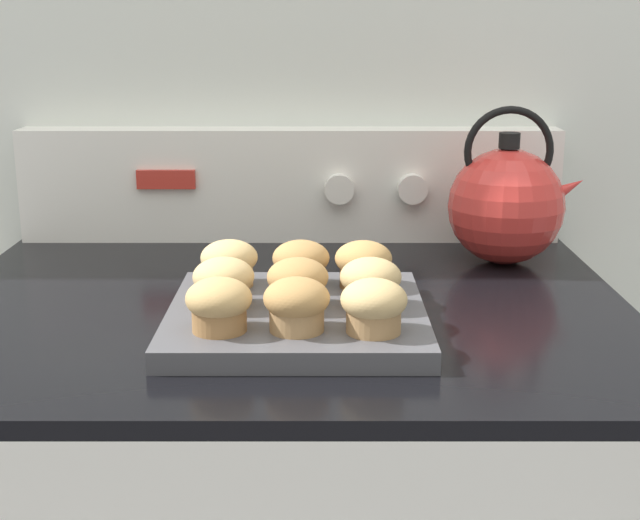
{
  "coord_description": "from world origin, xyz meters",
  "views": [
    {
      "loc": [
        0.04,
        -0.63,
        1.19
      ],
      "look_at": [
        0.04,
        0.26,
        0.96
      ],
      "focal_mm": 50.0,
      "sensor_mm": 36.0,
      "label": 1
    }
  ],
  "objects_px": {
    "muffin_r2_c0": "(230,263)",
    "muffin_r2_c2": "(364,264)",
    "muffin_r0_c2": "(374,306)",
    "muffin_r2_c1": "(302,263)",
    "muffin_r1_c2": "(371,282)",
    "tea_kettle": "(508,204)",
    "muffin_r1_c1": "(298,283)",
    "muffin_r0_c0": "(219,304)",
    "muffin_pan": "(298,317)",
    "muffin_r1_c0": "(224,282)",
    "muffin_r0_c1": "(297,304)"
  },
  "relations": [
    {
      "from": "muffin_r2_c0",
      "to": "muffin_r2_c2",
      "type": "relative_size",
      "value": 1.0
    },
    {
      "from": "muffin_r0_c2",
      "to": "muffin_r2_c1",
      "type": "height_order",
      "value": "same"
    },
    {
      "from": "muffin_r1_c2",
      "to": "tea_kettle",
      "type": "xyz_separation_m",
      "value": [
        0.19,
        0.26,
        0.03
      ]
    },
    {
      "from": "muffin_r0_c2",
      "to": "muffin_r1_c1",
      "type": "height_order",
      "value": "same"
    },
    {
      "from": "muffin_r0_c0",
      "to": "tea_kettle",
      "type": "height_order",
      "value": "tea_kettle"
    },
    {
      "from": "muffin_pan",
      "to": "muffin_r0_c0",
      "type": "bearing_deg",
      "value": -134.62
    },
    {
      "from": "muffin_r0_c0",
      "to": "muffin_r1_c0",
      "type": "bearing_deg",
      "value": 92.51
    },
    {
      "from": "muffin_r0_c2",
      "to": "muffin_r2_c0",
      "type": "distance_m",
      "value": 0.22
    },
    {
      "from": "muffin_r0_c0",
      "to": "tea_kettle",
      "type": "bearing_deg",
      "value": 44.28
    },
    {
      "from": "muffin_r1_c2",
      "to": "muffin_r2_c1",
      "type": "bearing_deg",
      "value": 134.23
    },
    {
      "from": "muffin_r2_c2",
      "to": "muffin_r2_c1",
      "type": "bearing_deg",
      "value": 177.85
    },
    {
      "from": "muffin_r1_c1",
      "to": "muffin_r0_c2",
      "type": "bearing_deg",
      "value": -46.07
    },
    {
      "from": "muffin_r0_c2",
      "to": "muffin_r2_c0",
      "type": "relative_size",
      "value": 1.0
    },
    {
      "from": "muffin_r1_c2",
      "to": "muffin_r1_c1",
      "type": "bearing_deg",
      "value": -179.28
    },
    {
      "from": "muffin_r2_c1",
      "to": "muffin_r2_c2",
      "type": "distance_m",
      "value": 0.07
    },
    {
      "from": "muffin_r1_c0",
      "to": "muffin_r1_c1",
      "type": "height_order",
      "value": "same"
    },
    {
      "from": "muffin_pan",
      "to": "muffin_r2_c1",
      "type": "bearing_deg",
      "value": 87.89
    },
    {
      "from": "muffin_r1_c1",
      "to": "tea_kettle",
      "type": "bearing_deg",
      "value": 44.12
    },
    {
      "from": "tea_kettle",
      "to": "muffin_r1_c1",
      "type": "bearing_deg",
      "value": -135.88
    },
    {
      "from": "muffin_r1_c0",
      "to": "muffin_r1_c1",
      "type": "relative_size",
      "value": 1.0
    },
    {
      "from": "muffin_r0_c2",
      "to": "muffin_r2_c0",
      "type": "height_order",
      "value": "same"
    },
    {
      "from": "muffin_pan",
      "to": "muffin_r0_c1",
      "type": "height_order",
      "value": "muffin_r0_c1"
    },
    {
      "from": "muffin_r2_c0",
      "to": "muffin_r2_c2",
      "type": "bearing_deg",
      "value": -1.7
    },
    {
      "from": "muffin_r0_c2",
      "to": "muffin_r1_c1",
      "type": "distance_m",
      "value": 0.11
    },
    {
      "from": "muffin_pan",
      "to": "muffin_r1_c0",
      "type": "height_order",
      "value": "muffin_r1_c0"
    },
    {
      "from": "muffin_r2_c1",
      "to": "muffin_r1_c1",
      "type": "bearing_deg",
      "value": -91.32
    },
    {
      "from": "tea_kettle",
      "to": "muffin_r2_c2",
      "type": "bearing_deg",
      "value": -136.61
    },
    {
      "from": "muffin_r2_c1",
      "to": "muffin_r2_c2",
      "type": "xyz_separation_m",
      "value": [
        0.07,
        -0.0,
        0.0
      ]
    },
    {
      "from": "muffin_r1_c0",
      "to": "muffin_r1_c1",
      "type": "distance_m",
      "value": 0.08
    },
    {
      "from": "muffin_r0_c1",
      "to": "muffin_r0_c2",
      "type": "relative_size",
      "value": 1.0
    },
    {
      "from": "muffin_r0_c1",
      "to": "muffin_r0_c2",
      "type": "height_order",
      "value": "same"
    },
    {
      "from": "muffin_r0_c2",
      "to": "muffin_r1_c1",
      "type": "bearing_deg",
      "value": 133.93
    },
    {
      "from": "muffin_r0_c1",
      "to": "muffin_r1_c0",
      "type": "bearing_deg",
      "value": 136.18
    },
    {
      "from": "muffin_r1_c0",
      "to": "muffin_r1_c2",
      "type": "distance_m",
      "value": 0.15
    },
    {
      "from": "muffin_r1_c0",
      "to": "muffin_r2_c0",
      "type": "bearing_deg",
      "value": 91.3
    },
    {
      "from": "muffin_r1_c1",
      "to": "muffin_r2_c1",
      "type": "bearing_deg",
      "value": 88.68
    },
    {
      "from": "muffin_r0_c1",
      "to": "muffin_r0_c2",
      "type": "distance_m",
      "value": 0.07
    },
    {
      "from": "muffin_r0_c0",
      "to": "muffin_r1_c1",
      "type": "distance_m",
      "value": 0.1
    },
    {
      "from": "muffin_r0_c0",
      "to": "tea_kettle",
      "type": "xyz_separation_m",
      "value": [
        0.34,
        0.33,
        0.03
      ]
    },
    {
      "from": "muffin_r0_c2",
      "to": "muffin_r0_c1",
      "type": "bearing_deg",
      "value": 176.5
    },
    {
      "from": "muffin_r1_c0",
      "to": "muffin_r2_c2",
      "type": "height_order",
      "value": "same"
    },
    {
      "from": "muffin_r2_c1",
      "to": "muffin_r0_c2",
      "type": "bearing_deg",
      "value": -64.76
    },
    {
      "from": "muffin_r0_c2",
      "to": "muffin_r1_c2",
      "type": "height_order",
      "value": "same"
    },
    {
      "from": "muffin_r2_c2",
      "to": "muffin_r1_c1",
      "type": "bearing_deg",
      "value": -133.98
    },
    {
      "from": "muffin_r1_c0",
      "to": "muffin_r1_c2",
      "type": "xyz_separation_m",
      "value": [
        0.15,
        -0.0,
        0.0
      ]
    },
    {
      "from": "muffin_r0_c1",
      "to": "muffin_r2_c2",
      "type": "height_order",
      "value": "same"
    },
    {
      "from": "muffin_r0_c1",
      "to": "muffin_r0_c0",
      "type": "bearing_deg",
      "value": -179.55
    },
    {
      "from": "muffin_r1_c2",
      "to": "muffin_r2_c0",
      "type": "xyz_separation_m",
      "value": [
        -0.15,
        0.08,
        0.0
      ]
    },
    {
      "from": "muffin_r2_c0",
      "to": "muffin_r0_c2",
      "type": "bearing_deg",
      "value": -45.51
    },
    {
      "from": "muffin_r2_c0",
      "to": "muffin_pan",
      "type": "bearing_deg",
      "value": -45.24
    }
  ]
}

